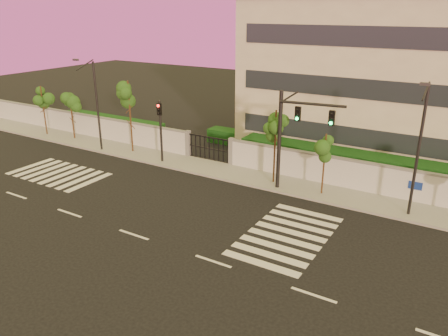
{
  "coord_description": "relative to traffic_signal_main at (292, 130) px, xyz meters",
  "views": [
    {
      "loc": [
        14.71,
        -15.06,
        11.34
      ],
      "look_at": [
        1.97,
        6.0,
        2.27
      ],
      "focal_mm": 35.0,
      "sensor_mm": 36.0,
      "label": 1
    }
  ],
  "objects": [
    {
      "name": "hedge_row",
      "position": [
        -3.56,
        5.1,
        -3.34
      ],
      "size": [
        41.0,
        4.25,
        1.8
      ],
      "color": "black",
      "rests_on": "ground"
    },
    {
      "name": "streetlight_east",
      "position": [
        7.34,
        0.1,
        0.12
      ],
      "size": [
        0.47,
        1.9,
        7.92
      ],
      "color": "black",
      "rests_on": "ground"
    },
    {
      "name": "sidewalk",
      "position": [
        -4.73,
        0.86,
        -4.08
      ],
      "size": [
        60.0,
        3.0,
        0.15
      ],
      "primitive_type": "cube",
      "color": "gray",
      "rests_on": "ground"
    },
    {
      "name": "traffic_signal_secondary",
      "position": [
        -10.65,
        0.15,
        -1.05
      ],
      "size": [
        0.38,
        0.36,
        4.89
      ],
      "rotation": [
        0.0,
        0.0,
        0.06
      ],
      "color": "black",
      "rests_on": "ground"
    },
    {
      "name": "street_tree_b",
      "position": [
        -21.49,
        1.04,
        -1.11
      ],
      "size": [
        1.54,
        1.22,
        4.13
      ],
      "color": "#382314",
      "rests_on": "ground"
    },
    {
      "name": "ground",
      "position": [
        -4.73,
        -9.64,
        -4.15
      ],
      "size": [
        120.0,
        120.0,
        0.0
      ],
      "primitive_type": "plane",
      "color": "black",
      "rests_on": "ground"
    },
    {
      "name": "street_tree_a",
      "position": [
        -24.82,
        0.65,
        -0.74
      ],
      "size": [
        1.43,
        1.14,
        4.64
      ],
      "color": "#382314",
      "rests_on": "ground"
    },
    {
      "name": "street_tree_e",
      "position": [
        2.06,
        0.54,
        -1.14
      ],
      "size": [
        1.31,
        1.04,
        4.1
      ],
      "color": "#382314",
      "rests_on": "ground"
    },
    {
      "name": "street_tree_c",
      "position": [
        -14.31,
        0.9,
        0.22
      ],
      "size": [
        1.61,
        1.28,
        5.96
      ],
      "color": "#382314",
      "rests_on": "ground"
    },
    {
      "name": "institutional_building",
      "position": [
        4.27,
        12.35,
        2.0
      ],
      "size": [
        24.4,
        12.4,
        12.25
      ],
      "color": "beige",
      "rests_on": "ground"
    },
    {
      "name": "perimeter_wall",
      "position": [
        -4.62,
        2.36,
        -3.08
      ],
      "size": [
        60.0,
        0.36,
        2.2
      ],
      "color": "silver",
      "rests_on": "ground"
    },
    {
      "name": "road_markings",
      "position": [
        -6.31,
        -5.88,
        -4.14
      ],
      "size": [
        57.0,
        7.62,
        0.02
      ],
      "color": "silver",
      "rests_on": "ground"
    },
    {
      "name": "street_tree_d",
      "position": [
        -1.43,
        0.76,
        -0.38
      ],
      "size": [
        1.49,
        1.19,
        5.13
      ],
      "color": "#382314",
      "rests_on": "ground"
    },
    {
      "name": "streetlight_west",
      "position": [
        -16.9,
        -0.27,
        0.02
      ],
      "size": [
        0.46,
        1.86,
        7.72
      ],
      "color": "black",
      "rests_on": "ground"
    },
    {
      "name": "traffic_signal_main",
      "position": [
        0.0,
        0.0,
        0.0
      ],
      "size": [
        4.15,
        0.71,
        6.57
      ],
      "rotation": [
        0.0,
        0.0,
        0.14
      ],
      "color": "black",
      "rests_on": "ground"
    }
  ]
}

